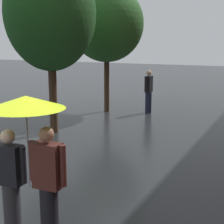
{
  "coord_description": "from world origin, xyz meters",
  "views": [
    {
      "loc": [
        3.43,
        -3.06,
        2.86
      ],
      "look_at": [
        0.12,
        3.5,
        1.35
      ],
      "focal_mm": 54.78,
      "sensor_mm": 36.0,
      "label": 1
    }
  ],
  "objects_px": {
    "street_tree_2": "(107,24)",
    "couple_under_umbrella": "(28,147)",
    "pedestrian_walking_midground": "(149,91)",
    "street_tree_1": "(50,13)"
  },
  "relations": [
    {
      "from": "street_tree_1",
      "to": "street_tree_2",
      "type": "height_order",
      "value": "street_tree_1"
    },
    {
      "from": "street_tree_2",
      "to": "pedestrian_walking_midground",
      "type": "height_order",
      "value": "street_tree_2"
    },
    {
      "from": "street_tree_2",
      "to": "pedestrian_walking_midground",
      "type": "distance_m",
      "value": 3.19
    },
    {
      "from": "street_tree_2",
      "to": "pedestrian_walking_midground",
      "type": "relative_size",
      "value": 2.92
    },
    {
      "from": "street_tree_1",
      "to": "street_tree_2",
      "type": "xyz_separation_m",
      "value": [
        -0.07,
        3.8,
        -0.14
      ]
    },
    {
      "from": "street_tree_1",
      "to": "pedestrian_walking_midground",
      "type": "distance_m",
      "value": 5.36
    },
    {
      "from": "street_tree_1",
      "to": "pedestrian_walking_midground",
      "type": "relative_size",
      "value": 3.14
    },
    {
      "from": "couple_under_umbrella",
      "to": "pedestrian_walking_midground",
      "type": "xyz_separation_m",
      "value": [
        -1.75,
        9.39,
        -0.51
      ]
    },
    {
      "from": "street_tree_2",
      "to": "couple_under_umbrella",
      "type": "height_order",
      "value": "street_tree_2"
    },
    {
      "from": "street_tree_2",
      "to": "pedestrian_walking_midground",
      "type": "bearing_deg",
      "value": 15.94
    }
  ]
}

